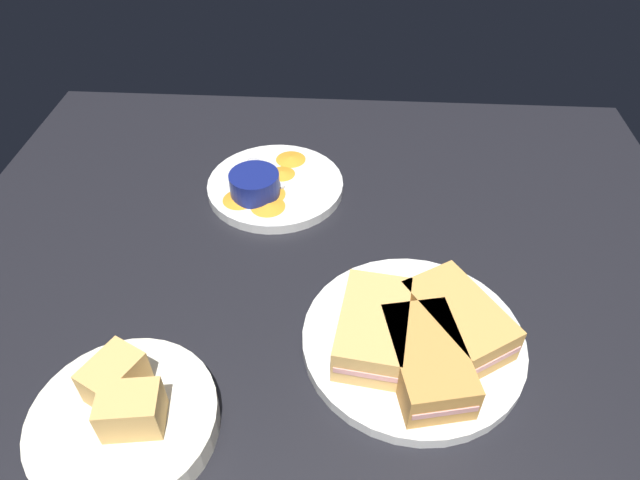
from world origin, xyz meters
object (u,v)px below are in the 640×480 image
spoon_by_dark_ramekin (415,325)px  spoon_by_gravy_ramekin (259,167)px  sandwich_half_far (427,360)px  plate_chips_companion (276,186)px  ramekin_light_gravy (254,184)px  bread_basket_rear (125,417)px  sandwich_half_near (373,328)px  ramekin_dark_sauce (466,329)px  plate_sandwich_main (413,341)px  sandwich_half_extra (458,320)px

spoon_by_dark_ramekin → spoon_by_gravy_ramekin: bearing=36.6°
sandwich_half_far → spoon_by_dark_ramekin: (6.49, 0.68, -2.04)cm
plate_chips_companion → ramekin_light_gravy: ramekin_light_gravy is taller
bread_basket_rear → spoon_by_gravy_ramekin: bearing=-9.3°
sandwich_half_near → sandwich_half_far: bearing=-124.9°
sandwich_half_far → ramekin_dark_sauce: (5.08, -5.08, -0.66)cm
plate_chips_companion → plate_sandwich_main: bearing=-145.7°
sandwich_half_extra → ramekin_dark_sauce: size_ratio=1.95×
spoon_by_dark_ramekin → plate_chips_companion: 34.61cm
ramekin_dark_sauce → spoon_by_dark_ramekin: ramekin_dark_sauce is taller
sandwich_half_near → ramekin_dark_sauce: (1.00, -10.93, -0.66)cm
sandwich_half_extra → plate_chips_companion: bearing=41.3°
sandwich_half_extra → spoon_by_gravy_ramekin: sandwich_half_extra is taller
sandwich_half_extra → ramekin_dark_sauce: sandwich_half_extra is taller
sandwich_half_near → bread_basket_rear: 28.45cm
spoon_by_gravy_ramekin → sandwich_half_near: bearing=-151.7°
spoon_by_dark_ramekin → spoon_by_gravy_ramekin: 39.26cm
spoon_by_gravy_ramekin → ramekin_light_gravy: bearing=-176.8°
spoon_by_dark_ramekin → plate_chips_companion: size_ratio=0.46×
spoon_by_gravy_ramekin → ramekin_dark_sauce: bearing=-138.4°
sandwich_half_far → sandwich_half_extra: (5.85, -4.08, 0.00)cm
sandwich_half_near → plate_chips_companion: (30.39, 15.18, -3.20)cm
spoon_by_dark_ramekin → bread_basket_rear: bearing=114.9°
plate_sandwich_main → ramekin_light_gravy: ramekin_light_gravy is taller
sandwich_half_near → plate_sandwich_main: bearing=-79.9°
ramekin_dark_sauce → spoon_by_gravy_ramekin: size_ratio=0.92×
spoon_by_dark_ramekin → spoon_by_gravy_ramekin: (31.51, 23.43, 0.00)cm
sandwich_half_near → ramekin_dark_sauce: 10.99cm
sandwich_half_extra → bread_basket_rear: 38.27cm
sandwich_half_extra → ramekin_light_gravy: size_ratio=1.96×
sandwich_half_far → ramekin_light_gravy: sandwich_half_far is taller
sandwich_half_far → plate_chips_companion: sandwich_half_far is taller
sandwich_half_near → sandwich_half_extra: bearing=-79.9°
plate_sandwich_main → sandwich_half_near: (-0.89, 4.96, 3.20)cm
sandwich_half_far → ramekin_light_gravy: size_ratio=1.88×
ramekin_light_gravy → sandwich_half_extra: bearing=-132.4°
plate_sandwich_main → sandwich_half_far: (-4.96, -0.89, 3.20)cm
ramekin_light_gravy → plate_sandwich_main: bearing=-139.0°
sandwich_half_far → spoon_by_gravy_ramekin: sandwich_half_far is taller
ramekin_light_gravy → sandwich_half_far: bearing=-142.8°
sandwich_half_far → sandwich_half_near: bearing=55.1°
sandwich_half_near → bread_basket_rear: bearing=114.9°
plate_sandwich_main → ramekin_dark_sauce: ramekin_dark_sauce is taller
sandwich_half_far → spoon_by_gravy_ramekin: (38.00, 24.10, -2.04)cm
plate_sandwich_main → bread_basket_rear: bearing=112.6°
bread_basket_rear → sandwich_half_extra: bearing=-69.0°
ramekin_light_gravy → spoon_by_gravy_ramekin: (6.78, 0.38, -1.62)cm
sandwich_half_extra → spoon_by_gravy_ramekin: (32.15, 28.18, -2.04)cm
sandwich_half_near → ramekin_dark_sauce: bearing=-84.8°
sandwich_half_extra → ramekin_light_gravy: 37.64cm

